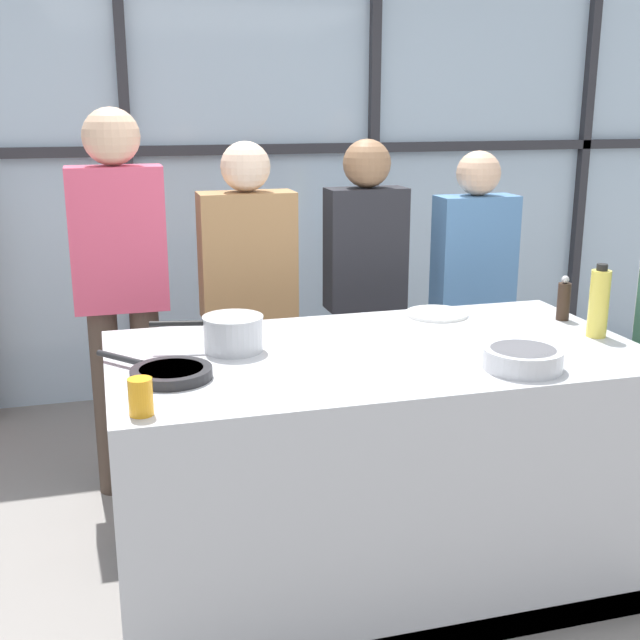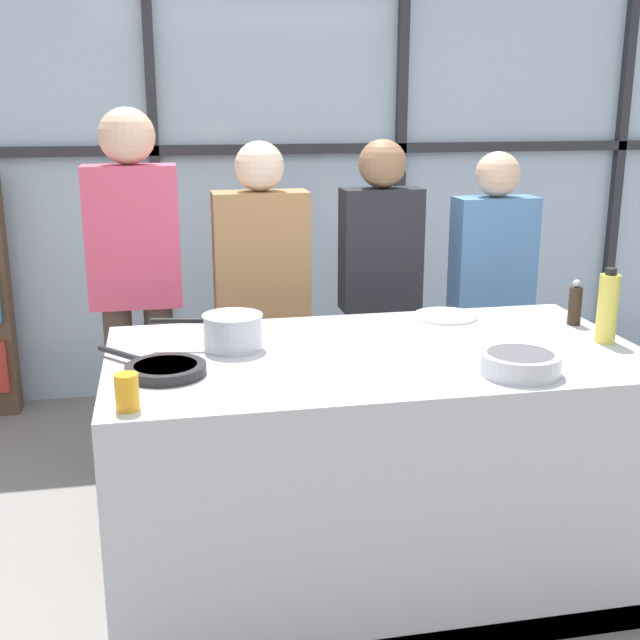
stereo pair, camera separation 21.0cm
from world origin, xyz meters
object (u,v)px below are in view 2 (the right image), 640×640
spectator_center_left (262,293)px  pepper_grinder (575,304)px  spectator_center_right (380,283)px  saucepan (232,331)px  frying_pan (164,369)px  oil_bottle (608,308)px  white_plate (445,316)px  juice_glass_near (127,392)px  spectator_far_right (491,288)px  spectator_far_left (135,275)px  mixing_bowl (520,363)px

spectator_center_left → pepper_grinder: size_ratio=8.71×
spectator_center_right → saucepan: bearing=47.4°
frying_pan → oil_bottle: bearing=1.7°
white_plate → juice_glass_near: juice_glass_near is taller
spectator_center_left → spectator_center_right: (0.59, 0.00, 0.02)m
oil_bottle → spectator_center_right: bearing=118.5°
spectator_far_right → spectator_far_left: bearing=0.0°
frying_pan → juice_glass_near: 0.33m
spectator_far_right → frying_pan: bearing=34.3°
spectator_center_right → oil_bottle: (0.59, -1.08, 0.11)m
white_plate → pepper_grinder: pepper_grinder is taller
spectator_far_left → white_plate: (1.29, -0.61, -0.10)m
spectator_center_left → white_plate: (0.70, -0.61, 0.01)m
spectator_far_left → spectator_center_left: (0.59, 0.00, -0.11)m
mixing_bowl → pepper_grinder: (0.49, 0.53, 0.05)m
mixing_bowl → oil_bottle: size_ratio=0.95×
spectator_far_left → mixing_bowl: spectator_far_left is taller
saucepan → white_plate: bearing=16.2°
saucepan → pepper_grinder: size_ratio=2.16×
frying_pan → saucepan: (0.25, 0.24, 0.05)m
spectator_center_left → saucepan: 0.91m
saucepan → mixing_bowl: 1.04m
frying_pan → pepper_grinder: (1.66, 0.30, 0.07)m
white_plate → spectator_center_left: bearing=139.0°
spectator_center_left → oil_bottle: size_ratio=5.74×
spectator_far_left → spectator_far_right: bearing=-180.0°
mixing_bowl → oil_bottle: (0.48, 0.28, 0.10)m
frying_pan → pepper_grinder: bearing=10.4°
spectator_center_left → spectator_center_right: size_ratio=1.00×
spectator_center_left → spectator_center_right: 0.59m
spectator_far_left → frying_pan: size_ratio=4.39×
spectator_center_right → pepper_grinder: spectator_center_right is taller
spectator_far_left → spectator_far_right: (1.76, 0.00, -0.14)m
spectator_center_right → spectator_far_left: bearing=0.0°
spectator_far_right → mixing_bowl: 1.44m
saucepan → mixing_bowl: bearing=-27.2°
spectator_center_left → pepper_grinder: spectator_center_left is taller
spectator_center_right → frying_pan: size_ratio=4.02×
mixing_bowl → pepper_grinder: 0.72m
spectator_far_right → frying_pan: (-1.65, -1.13, 0.05)m
frying_pan → saucepan: bearing=44.0°
spectator_far_left → mixing_bowl: 1.87m
mixing_bowl → spectator_center_right: bearing=94.6°
juice_glass_near → oil_bottle: bearing=11.4°
saucepan → spectator_far_left: bearing=112.4°
spectator_center_right → frying_pan: bearing=46.6°
spectator_center_right → frying_pan: (-1.06, -1.13, -0.00)m
pepper_grinder → spectator_center_right: bearing=125.9°
frying_pan → white_plate: frying_pan is taller
oil_bottle → juice_glass_near: (-1.76, -0.35, -0.08)m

